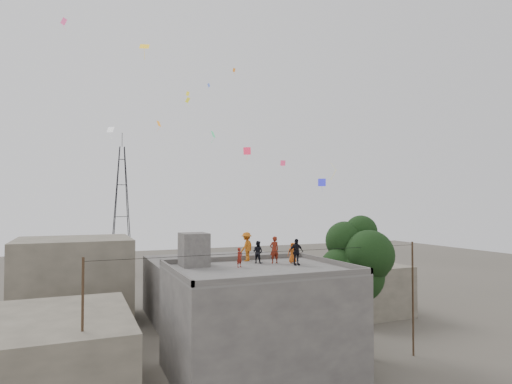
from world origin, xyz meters
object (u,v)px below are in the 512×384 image
(person_red_adult, at_px, (274,250))
(person_dark_adult, at_px, (296,252))
(transmission_tower, at_px, (121,210))
(stair_head_box, at_px, (194,249))
(tree, at_px, (358,261))

(person_red_adult, bearing_deg, person_dark_adult, 121.54)
(transmission_tower, distance_m, person_dark_adult, 40.13)
(stair_head_box, distance_m, person_red_adult, 5.08)
(person_dark_adult, bearing_deg, tree, 2.01)
(stair_head_box, xyz_separation_m, person_dark_adult, (5.90, -2.11, -0.19))
(stair_head_box, distance_m, tree, 10.80)
(person_red_adult, bearing_deg, transmission_tower, -84.91)
(stair_head_box, distance_m, transmission_tower, 37.46)
(transmission_tower, height_order, person_red_adult, transmission_tower)
(stair_head_box, bearing_deg, person_red_adult, -9.55)
(transmission_tower, relative_size, person_dark_adult, 12.31)
(tree, height_order, person_red_adult, tree)
(stair_head_box, height_order, person_dark_adult, stair_head_box)
(person_red_adult, height_order, person_dark_adult, person_red_adult)
(person_red_adult, bearing_deg, tree, 164.65)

